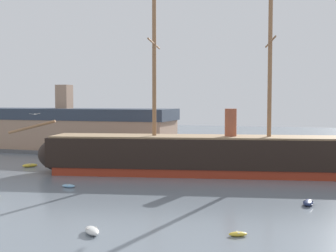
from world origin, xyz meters
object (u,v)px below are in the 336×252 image
object	(u,v)px
tall_ship	(211,155)
dinghy_near_centre	(92,231)
dockside_warehouse_left	(66,130)
dinghy_alongside_bow	(69,186)
dinghy_alongside_stern	(308,203)
seagull_in_flight	(35,114)
dinghy_far_left	(30,165)
dinghy_mid_right	(238,234)

from	to	relation	value
tall_ship	dinghy_near_centre	xyz separation A→B (m)	(-3.51, -35.99, -3.12)
tall_ship	dockside_warehouse_left	bearing A→B (deg)	151.47
tall_ship	dinghy_alongside_bow	bearing A→B (deg)	-134.87
dinghy_near_centre	dinghy_alongside_bow	world-z (taller)	dinghy_near_centre
dinghy_alongside_bow	dinghy_alongside_stern	size ratio (longest dim) A/B	0.74
dinghy_alongside_stern	seagull_in_flight	distance (m)	33.65
tall_ship	dinghy_far_left	xyz separation A→B (m)	(-34.48, -2.42, -3.10)
seagull_in_flight	dinghy_near_centre	bearing A→B (deg)	-26.08
tall_ship	dinghy_alongside_bow	distance (m)	24.61
dockside_warehouse_left	dinghy_mid_right	bearing A→B (deg)	-46.91
dinghy_mid_right	dinghy_near_centre	bearing A→B (deg)	-164.82
dinghy_mid_right	dinghy_far_left	distance (m)	53.43
dinghy_alongside_bow	dockside_warehouse_left	world-z (taller)	dockside_warehouse_left
dinghy_near_centre	dinghy_alongside_stern	xyz separation A→B (m)	(19.44, 18.31, 0.01)
dinghy_alongside_stern	dinghy_mid_right	bearing A→B (deg)	-112.78
dinghy_mid_right	dinghy_alongside_stern	bearing A→B (deg)	67.22
dockside_warehouse_left	seagull_in_flight	distance (m)	61.72
dinghy_alongside_stern	dockside_warehouse_left	distance (m)	70.65
dinghy_alongside_stern	dinghy_alongside_bow	bearing A→B (deg)	179.33
dinghy_near_centre	dinghy_alongside_stern	distance (m)	26.70
dinghy_near_centre	seagull_in_flight	size ratio (longest dim) A/B	2.09
dinghy_mid_right	seagull_in_flight	world-z (taller)	seagull_in_flight
dinghy_alongside_stern	seagull_in_flight	xyz separation A→B (m)	(-28.73, -13.76, 10.83)
dinghy_near_centre	dinghy_alongside_bow	distance (m)	23.18
dinghy_near_centre	tall_ship	bearing A→B (deg)	84.44
dinghy_alongside_stern	dinghy_far_left	bearing A→B (deg)	163.15
tall_ship	dinghy_alongside_stern	distance (m)	24.01
tall_ship	dinghy_alongside_bow	xyz separation A→B (m)	(-17.21, -17.29, -3.19)
dinghy_alongside_stern	dockside_warehouse_left	bearing A→B (deg)	145.01
dinghy_alongside_stern	dinghy_far_left	world-z (taller)	dinghy_far_left
dinghy_mid_right	dockside_warehouse_left	bearing A→B (deg)	133.09
dinghy_alongside_bow	seagull_in_flight	xyz separation A→B (m)	(4.42, -14.15, 10.91)
dinghy_near_centre	dinghy_mid_right	size ratio (longest dim) A/B	1.42
tall_ship	dinghy_near_centre	bearing A→B (deg)	-95.56
dockside_warehouse_left	dinghy_alongside_bow	bearing A→B (deg)	-58.43
tall_ship	dinghy_mid_right	xyz separation A→B (m)	(9.76, -32.39, -3.23)
seagull_in_flight	dinghy_far_left	bearing A→B (deg)	126.76
dinghy_near_centre	dinghy_far_left	size ratio (longest dim) A/B	0.96
tall_ship	seagull_in_flight	world-z (taller)	tall_ship
dinghy_mid_right	dinghy_alongside_stern	distance (m)	15.95
tall_ship	dinghy_near_centre	world-z (taller)	tall_ship
dinghy_alongside_stern	dinghy_far_left	xyz separation A→B (m)	(-50.41, 15.27, 0.01)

